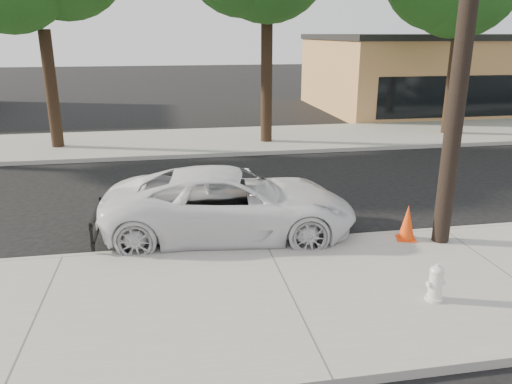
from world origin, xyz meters
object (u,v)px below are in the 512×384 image
(utility_pole, at_px, (468,8))
(fire_hydrant, at_px, (436,284))
(traffic_cone, at_px, (407,223))
(police_cruiser, at_px, (231,203))

(utility_pole, height_order, fire_hydrant, utility_pole)
(fire_hydrant, distance_m, traffic_cone, 2.51)
(traffic_cone, bearing_deg, utility_pole, -16.74)
(police_cruiser, relative_size, traffic_cone, 7.19)
(utility_pole, height_order, traffic_cone, utility_pole)
(utility_pole, xyz_separation_m, traffic_cone, (-0.67, 0.20, -4.19))
(fire_hydrant, relative_size, traffic_cone, 0.80)
(police_cruiser, xyz_separation_m, traffic_cone, (3.54, -1.19, -0.24))
(police_cruiser, bearing_deg, utility_pole, -102.04)
(police_cruiser, height_order, fire_hydrant, police_cruiser)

